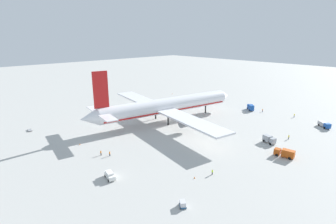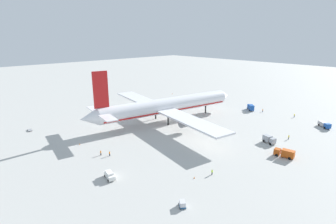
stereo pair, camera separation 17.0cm
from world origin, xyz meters
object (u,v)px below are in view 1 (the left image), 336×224
(service_truck_2, at_px, (251,107))
(traffic_cone_0, at_px, (172,94))
(ground_worker_3, at_px, (110,154))
(service_truck_0, at_px, (285,153))
(service_truck_3, at_px, (269,139))
(traffic_cone_3, at_px, (216,103))
(ground_worker_2, at_px, (212,172))
(baggage_cart_0, at_px, (30,130))
(ground_worker_0, at_px, (101,153))
(traffic_cone_2, at_px, (80,144))
(baggage_cart_1, at_px, (183,204))
(traffic_cone_1, at_px, (195,177))
(service_truck_1, at_px, (324,124))
(airliner, at_px, (165,106))
(service_van, at_px, (110,175))
(ground_worker_5, at_px, (289,137))
(ground_worker_4, at_px, (263,110))
(ground_worker_1, at_px, (294,115))

(service_truck_2, xyz_separation_m, traffic_cone_0, (-1.92, 57.67, -1.37))
(service_truck_2, height_order, ground_worker_3, service_truck_2)
(service_truck_0, bearing_deg, service_truck_3, 50.38)
(service_truck_3, height_order, traffic_cone_3, service_truck_3)
(ground_worker_2, bearing_deg, baggage_cart_0, 109.23)
(ground_worker_0, xyz_separation_m, traffic_cone_0, (84.14, 51.92, -0.60))
(traffic_cone_2, bearing_deg, traffic_cone_0, 24.47)
(service_truck_3, distance_m, ground_worker_0, 60.58)
(service_truck_3, xyz_separation_m, traffic_cone_0, (33.67, 85.42, -1.21))
(baggage_cart_0, distance_m, traffic_cone_3, 97.54)
(traffic_cone_3, bearing_deg, baggage_cart_1, -148.09)
(service_truck_0, distance_m, traffic_cone_3, 71.20)
(traffic_cone_1, bearing_deg, traffic_cone_2, 105.59)
(service_truck_1, height_order, traffic_cone_0, service_truck_1)
(airliner, relative_size, service_truck_1, 13.10)
(airliner, height_order, service_truck_1, airliner)
(traffic_cone_0, relative_size, traffic_cone_2, 1.00)
(airliner, bearing_deg, service_truck_2, -21.23)
(ground_worker_3, xyz_separation_m, traffic_cone_0, (82.29, 54.36, -0.56))
(service_van, bearing_deg, service_truck_3, -18.32)
(baggage_cart_1, bearing_deg, service_truck_1, -2.89)
(ground_worker_2, height_order, ground_worker_5, ground_worker_5)
(service_truck_0, xyz_separation_m, traffic_cone_1, (-31.57, 11.48, -1.21))
(service_truck_2, relative_size, baggage_cart_0, 1.58)
(service_truck_3, height_order, baggage_cart_0, service_truck_3)
(service_truck_2, height_order, traffic_cone_0, service_truck_2)
(ground_worker_3, height_order, traffic_cone_2, ground_worker_3)
(ground_worker_4, relative_size, traffic_cone_3, 2.92)
(service_truck_2, relative_size, ground_worker_3, 3.47)
(ground_worker_2, height_order, ground_worker_3, ground_worker_3)
(airliner, distance_m, service_truck_1, 69.77)
(ground_worker_4, height_order, ground_worker_5, ground_worker_5)
(ground_worker_0, relative_size, ground_worker_1, 0.98)
(baggage_cart_0, bearing_deg, traffic_cone_2, -73.40)
(service_truck_2, height_order, traffic_cone_1, service_truck_2)
(service_truck_3, height_order, ground_worker_3, service_truck_3)
(service_truck_3, distance_m, service_van, 59.24)
(baggage_cart_0, relative_size, ground_worker_0, 2.12)
(service_truck_3, height_order, traffic_cone_0, service_truck_3)
(ground_worker_0, bearing_deg, ground_worker_3, -53.03)
(service_truck_1, relative_size, ground_worker_5, 3.57)
(service_truck_3, relative_size, ground_worker_1, 2.98)
(service_truck_0, height_order, service_truck_2, service_truck_2)
(ground_worker_5, xyz_separation_m, traffic_cone_3, (24.95, 52.23, -0.61))
(baggage_cart_0, relative_size, traffic_cone_1, 6.60)
(service_truck_2, relative_size, ground_worker_2, 3.59)
(service_truck_2, bearing_deg, service_truck_3, -142.05)
(ground_worker_1, height_order, traffic_cone_0, ground_worker_1)
(service_truck_3, bearing_deg, baggage_cart_0, 128.66)
(service_van, distance_m, baggage_cart_1, 23.36)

